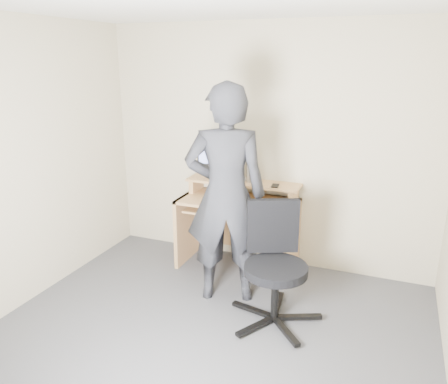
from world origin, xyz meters
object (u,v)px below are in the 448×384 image
Objects in this scene: monitor at (220,154)px; office_chair at (275,260)px; person at (226,196)px; desk at (240,216)px.

monitor is 1.43m from office_chair.
person is at bearing -81.69° from monitor.
monitor is at bearing 109.23° from office_chair.
person is (0.37, -0.75, -0.19)m from monitor.
office_chair is at bearing -54.58° from desk.
monitor is 0.86m from person.
person is at bearing 136.20° from office_chair.
monitor is 0.46× the size of office_chair.
monitor is 0.23× the size of person.
desk is 1.06m from office_chair.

